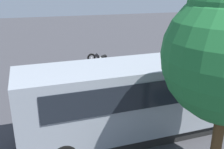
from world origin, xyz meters
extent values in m
plane|color=#38383D|center=(0.00, 0.00, 0.00)|extent=(80.00, 80.00, 0.00)
cube|color=#8C939E|center=(1.88, 4.76, 1.85)|extent=(10.38, 2.85, 2.80)
cube|color=black|center=(6.97, 4.93, 2.41)|extent=(0.13, 2.10, 1.23)
cube|color=black|center=(1.92, 3.49, 2.41)|extent=(8.65, 0.34, 1.01)
cube|color=black|center=(1.83, 6.03, 2.41)|extent=(8.65, 0.34, 1.01)
cube|color=red|center=(1.92, 3.50, 1.29)|extent=(9.06, 0.34, 0.28)
cube|color=black|center=(1.88, 4.76, 0.23)|extent=(9.55, 2.62, 0.45)
torus|color=black|center=(5.52, 3.75, 0.50)|extent=(1.01, 0.35, 1.00)
torus|color=black|center=(-1.69, 3.51, 0.50)|extent=(1.01, 0.35, 1.00)
cylinder|color=#473823|center=(0.41, 2.13, 0.44)|extent=(0.12, 0.12, 0.73)
cube|color=black|center=(0.41, 2.09, 0.05)|extent=(0.10, 0.26, 0.10)
cylinder|color=#473823|center=(0.25, 2.13, 0.44)|extent=(0.12, 0.12, 0.73)
cube|color=black|center=(0.25, 2.09, 0.05)|extent=(0.10, 0.26, 0.10)
cube|color=#D8F233|center=(0.33, 2.13, 1.11)|extent=(0.38, 0.28, 0.61)
cube|color=silver|center=(0.33, 2.13, 1.11)|extent=(0.39, 0.29, 0.06)
cylinder|color=#D8F233|center=(0.57, 2.13, 1.12)|extent=(0.09, 0.09, 0.58)
sphere|color=tan|center=(0.57, 2.13, 0.84)|extent=(0.09, 0.09, 0.09)
cylinder|color=#D8F233|center=(0.09, 2.13, 1.12)|extent=(0.09, 0.09, 0.58)
sphere|color=tan|center=(0.09, 2.13, 0.84)|extent=(0.09, 0.09, 0.09)
sphere|color=tan|center=(0.33, 2.13, 1.54)|extent=(0.22, 0.22, 0.22)
cylinder|color=black|center=(1.71, 2.18, 0.48)|extent=(0.14, 0.14, 0.79)
cube|color=black|center=(1.70, 2.15, 0.05)|extent=(0.14, 0.27, 0.10)
cylinder|color=black|center=(1.55, 2.21, 0.48)|extent=(0.14, 0.14, 0.79)
cube|color=black|center=(1.54, 2.17, 0.05)|extent=(0.14, 0.27, 0.10)
cube|color=navy|center=(1.63, 2.20, 1.21)|extent=(0.42, 0.34, 0.66)
cylinder|color=navy|center=(1.86, 2.16, 1.23)|extent=(0.10, 0.10, 0.63)
sphere|color=tan|center=(1.86, 2.16, 0.91)|extent=(0.10, 0.10, 0.09)
cylinder|color=navy|center=(1.39, 2.24, 1.23)|extent=(0.10, 0.10, 0.63)
sphere|color=tan|center=(1.39, 2.24, 0.91)|extent=(0.10, 0.10, 0.09)
sphere|color=tan|center=(1.63, 2.20, 1.68)|extent=(0.28, 0.28, 0.24)
cylinder|color=#473823|center=(2.95, 2.55, 0.47)|extent=(0.12, 0.12, 0.76)
cube|color=black|center=(2.95, 2.51, 0.05)|extent=(0.11, 0.26, 0.10)
cylinder|color=#473823|center=(2.79, 2.55, 0.47)|extent=(0.12, 0.12, 0.76)
cube|color=black|center=(2.79, 2.51, 0.05)|extent=(0.11, 0.26, 0.10)
cube|color=silver|center=(2.87, 2.55, 1.16)|extent=(0.39, 0.29, 0.63)
cylinder|color=silver|center=(3.11, 2.54, 1.18)|extent=(0.09, 0.09, 0.60)
sphere|color=tan|center=(3.11, 2.54, 0.88)|extent=(0.09, 0.09, 0.09)
cylinder|color=silver|center=(2.63, 2.55, 1.18)|extent=(0.09, 0.09, 0.60)
sphere|color=tan|center=(2.63, 2.55, 0.88)|extent=(0.09, 0.09, 0.09)
sphere|color=tan|center=(2.87, 2.55, 1.61)|extent=(0.23, 0.23, 0.23)
cylinder|color=black|center=(3.93, 2.13, 0.49)|extent=(0.14, 0.14, 0.80)
cube|color=black|center=(3.93, 2.09, 0.05)|extent=(0.14, 0.27, 0.10)
cylinder|color=black|center=(3.77, 2.11, 0.49)|extent=(0.14, 0.14, 0.80)
cube|color=black|center=(3.77, 2.07, 0.05)|extent=(0.14, 0.27, 0.10)
cube|color=maroon|center=(3.85, 2.12, 1.22)|extent=(0.42, 0.33, 0.67)
cylinder|color=maroon|center=(4.08, 2.15, 1.24)|extent=(0.10, 0.10, 0.63)
sphere|color=tan|center=(4.08, 2.15, 0.92)|extent=(0.10, 0.10, 0.09)
cylinder|color=maroon|center=(3.61, 2.08, 1.24)|extent=(0.10, 0.10, 0.63)
sphere|color=tan|center=(3.61, 2.08, 0.92)|extent=(0.10, 0.10, 0.09)
sphere|color=tan|center=(3.85, 2.12, 1.69)|extent=(0.27, 0.27, 0.24)
torus|color=black|center=(-1.13, 2.75, 0.30)|extent=(0.61, 0.25, 0.60)
cylinder|color=silver|center=(-1.13, 2.75, 0.30)|extent=(0.14, 0.12, 0.12)
torus|color=black|center=(-2.55, 2.45, 0.30)|extent=(0.61, 0.25, 0.60)
cylinder|color=silver|center=(-2.55, 2.45, 0.30)|extent=(0.14, 0.14, 0.12)
cylinder|color=silver|center=(-1.18, 2.74, 0.65)|extent=(0.32, 0.12, 0.67)
cube|color=#0C19B2|center=(-1.77, 2.62, 0.63)|extent=(0.88, 0.45, 0.36)
cube|color=black|center=(-2.24, 2.52, 0.68)|extent=(0.55, 0.32, 0.20)
cylinder|color=silver|center=(-2.15, 2.68, 0.42)|extent=(0.46, 0.17, 0.08)
cylinder|color=black|center=(-1.23, 2.73, 0.95)|extent=(0.16, 0.57, 0.04)
torus|color=black|center=(1.50, -3.02, 0.30)|extent=(0.60, 0.15, 0.60)
cylinder|color=silver|center=(1.50, -3.02, 0.30)|extent=(0.12, 0.10, 0.12)
torus|color=black|center=(2.43, -2.98, 1.41)|extent=(0.85, 0.16, 0.85)
cylinder|color=silver|center=(2.43, -2.98, 1.41)|extent=(0.12, 0.12, 0.12)
cylinder|color=silver|center=(1.26, -3.03, 0.56)|extent=(0.68, 0.08, 0.27)
cube|color=white|center=(1.67, -3.01, 1.01)|extent=(0.83, 0.31, 0.87)
cube|color=black|center=(1.94, -3.00, 1.41)|extent=(0.50, 0.24, 0.53)
cylinder|color=silver|center=(2.07, -3.14, 1.15)|extent=(0.35, 0.09, 0.40)
cylinder|color=black|center=(1.07, -3.03, 0.80)|extent=(0.06, 0.58, 0.04)
cube|color=black|center=(1.49, -3.02, 1.25)|extent=(0.48, 0.36, 0.52)
sphere|color=#0C59B2|center=(1.09, -3.03, 1.06)|extent=(0.27, 0.27, 0.26)
cylinder|color=black|center=(1.30, -2.85, 1.03)|extent=(0.46, 0.11, 0.20)
cylinder|color=black|center=(1.84, -2.82, 1.18)|extent=(0.37, 0.11, 0.33)
cylinder|color=black|center=(1.31, -3.21, 1.03)|extent=(0.46, 0.11, 0.20)
cylinder|color=black|center=(1.86, -3.18, 1.18)|extent=(0.37, 0.11, 0.33)
cube|color=orange|center=(-0.98, -3.34, 0.01)|extent=(0.34, 0.34, 0.03)
cone|color=orange|center=(-0.98, -3.34, 0.33)|extent=(0.26, 0.26, 0.60)
cylinder|color=white|center=(-0.98, -3.34, 0.30)|extent=(0.19, 0.19, 0.07)
cylinder|color=#51381E|center=(1.08, 8.43, 1.56)|extent=(0.32, 0.32, 3.12)
cube|color=white|center=(-3.86, -1.25, 0.00)|extent=(0.13, 4.85, 0.01)
cube|color=white|center=(-1.15, -1.25, 0.00)|extent=(0.13, 3.91, 0.01)
cube|color=white|center=(1.57, -1.25, 0.00)|extent=(0.13, 4.08, 0.01)
cube|color=white|center=(4.28, -1.25, 0.00)|extent=(0.13, 4.91, 0.01)
camera|label=1|loc=(6.03, 13.80, 6.26)|focal=40.94mm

